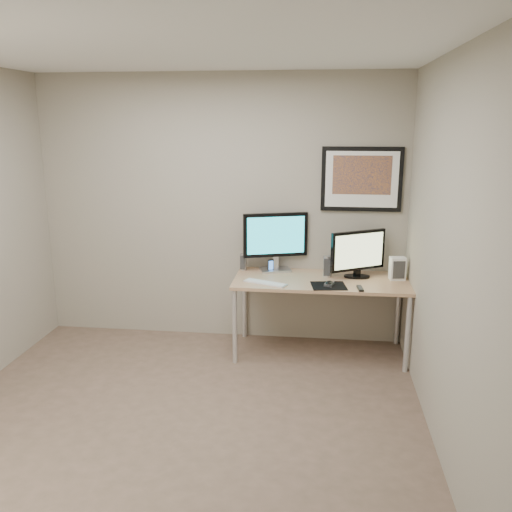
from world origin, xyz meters
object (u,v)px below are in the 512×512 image
object	(u,v)px
framed_art	(362,179)
monitor_large	(275,239)
monitor_tv	(358,253)
keyboard	(265,283)
desk	(321,286)
speaker_right	(327,266)
fan_unit	(397,268)
phone_dock	(271,266)
speaker_left	(243,262)

from	to	relation	value
framed_art	monitor_large	size ratio (longest dim) A/B	1.23
monitor_tv	keyboard	world-z (taller)	monitor_tv
desk	speaker_right	world-z (taller)	speaker_right
monitor_tv	fan_unit	xyz separation A→B (m)	(0.36, -0.02, -0.13)
monitor_tv	phone_dock	world-z (taller)	monitor_tv
desk	framed_art	xyz separation A→B (m)	(0.35, 0.33, 0.96)
desk	keyboard	bearing A→B (deg)	-158.64
monitor_tv	keyboard	xyz separation A→B (m)	(-0.83, -0.29, -0.23)
speaker_left	desk	bearing A→B (deg)	-11.07
framed_art	monitor_tv	distance (m)	0.69
keyboard	speaker_left	bearing A→B (deg)	143.86
speaker_left	phone_dock	xyz separation A→B (m)	(0.27, -0.05, -0.02)
monitor_large	speaker_left	distance (m)	0.39
monitor_large	fan_unit	bearing A→B (deg)	-25.49
keyboard	framed_art	bearing A→B (deg)	54.52
desk	monitor_large	bearing A→B (deg)	151.92
phone_dock	fan_unit	distance (m)	1.18
keyboard	fan_unit	size ratio (longest dim) A/B	1.93
speaker_left	fan_unit	world-z (taller)	fan_unit
fan_unit	monitor_tv	bearing A→B (deg)	169.30
desk	monitor_large	distance (m)	0.63
speaker_right	speaker_left	bearing A→B (deg)	175.25
monitor_tv	speaker_left	bearing A→B (deg)	142.14
desk	keyboard	size ratio (longest dim) A/B	3.95
framed_art	phone_dock	xyz separation A→B (m)	(-0.83, -0.14, -0.83)
speaker_left	monitor_tv	bearing A→B (deg)	-0.99
desk	fan_unit	world-z (taller)	fan_unit
desk	speaker_left	xyz separation A→B (m)	(-0.76, 0.23, 0.15)
monitor_tv	speaker_right	size ratio (longest dim) A/B	2.55
framed_art	speaker_left	distance (m)	1.38
monitor_tv	framed_art	bearing A→B (deg)	54.82
speaker_right	monitor_large	bearing A→B (deg)	169.31
framed_art	fan_unit	world-z (taller)	framed_art
framed_art	speaker_left	bearing A→B (deg)	-174.98
monitor_large	fan_unit	distance (m)	1.17
monitor_tv	fan_unit	bearing A→B (deg)	-33.24
monitor_large	phone_dock	world-z (taller)	monitor_large
desk	speaker_right	xyz separation A→B (m)	(0.06, 0.10, 0.16)
speaker_right	keyboard	xyz separation A→B (m)	(-0.55, -0.30, -0.09)
desk	monitor_tv	xyz separation A→B (m)	(0.33, 0.10, 0.30)
monitor_tv	speaker_left	size ratio (longest dim) A/B	3.10
framed_art	speaker_left	size ratio (longest dim) A/B	4.61
desk	fan_unit	distance (m)	0.72
framed_art	monitor_large	xyz separation A→B (m)	(-0.80, -0.09, -0.58)
speaker_right	keyboard	size ratio (longest dim) A/B	0.49
monitor_large	phone_dock	distance (m)	0.26
fan_unit	phone_dock	bearing A→B (deg)	166.71
desk	monitor_tv	bearing A→B (deg)	16.51
framed_art	monitor_large	bearing A→B (deg)	-173.30
phone_dock	keyboard	bearing A→B (deg)	-116.96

